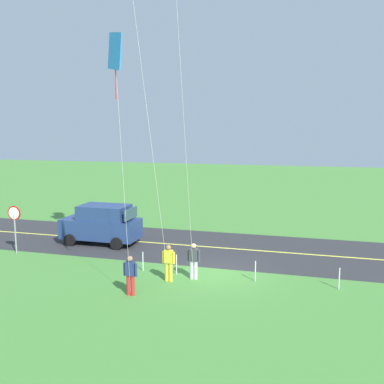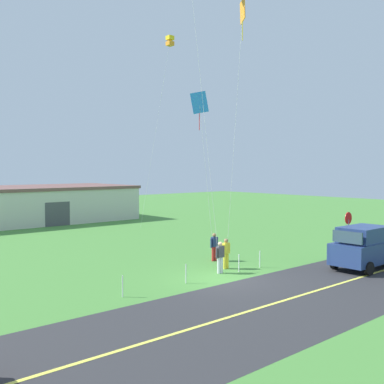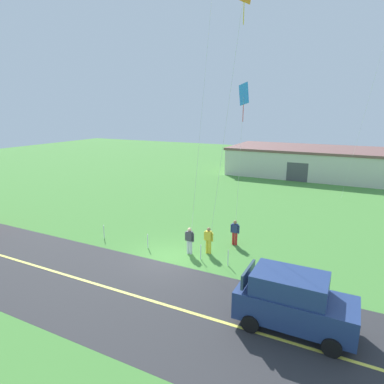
# 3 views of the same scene
# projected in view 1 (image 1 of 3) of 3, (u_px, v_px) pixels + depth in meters

# --- Properties ---
(ground_plane) EXTENTS (120.00, 120.00, 0.10)m
(ground_plane) POSITION_uv_depth(u_px,v_px,m) (216.00, 273.00, 19.34)
(ground_plane) COLOR #478438
(asphalt_road) EXTENTS (120.00, 7.00, 0.00)m
(asphalt_road) POSITION_uv_depth(u_px,v_px,m) (232.00, 249.00, 23.15)
(asphalt_road) COLOR #2D2D30
(asphalt_road) RESTS_ON ground
(road_centre_stripe) EXTENTS (120.00, 0.16, 0.00)m
(road_centre_stripe) POSITION_uv_depth(u_px,v_px,m) (232.00, 249.00, 23.15)
(road_centre_stripe) COLOR #E5E04C
(road_centre_stripe) RESTS_ON asphalt_road
(car_suv_foreground) EXTENTS (4.40, 2.12, 2.24)m
(car_suv_foreground) POSITION_uv_depth(u_px,v_px,m) (102.00, 224.00, 24.05)
(car_suv_foreground) COLOR navy
(car_suv_foreground) RESTS_ON ground
(stop_sign) EXTENTS (0.76, 0.08, 2.56)m
(stop_sign) POSITION_uv_depth(u_px,v_px,m) (14.00, 220.00, 22.00)
(stop_sign) COLOR gray
(stop_sign) RESTS_ON ground
(person_adult_near) EXTENTS (0.58, 0.22, 1.60)m
(person_adult_near) POSITION_uv_depth(u_px,v_px,m) (194.00, 260.00, 18.33)
(person_adult_near) COLOR silver
(person_adult_near) RESTS_ON ground
(person_adult_companion) EXTENTS (0.58, 0.22, 1.60)m
(person_adult_companion) POSITION_uv_depth(u_px,v_px,m) (130.00, 274.00, 16.52)
(person_adult_companion) COLOR red
(person_adult_companion) RESTS_ON ground
(person_child_watcher) EXTENTS (0.58, 0.22, 1.60)m
(person_child_watcher) POSITION_uv_depth(u_px,v_px,m) (169.00, 262.00, 18.07)
(person_child_watcher) COLOR yellow
(person_child_watcher) RESTS_ON ground
(kite_blue_mid) EXTENTS (0.88, 1.51, 9.77)m
(kite_blue_mid) POSITION_uv_depth(u_px,v_px,m) (115.00, 56.00, 14.23)
(kite_blue_mid) COLOR silver
(kite_blue_mid) RESTS_ON ground
(fence_post_0) EXTENTS (0.05, 0.05, 0.90)m
(fence_post_0) POSITION_uv_depth(u_px,v_px,m) (339.00, 279.00, 17.22)
(fence_post_0) COLOR silver
(fence_post_0) RESTS_ON ground
(fence_post_1) EXTENTS (0.05, 0.05, 0.90)m
(fence_post_1) POSITION_uv_depth(u_px,v_px,m) (255.00, 271.00, 18.11)
(fence_post_1) COLOR silver
(fence_post_1) RESTS_ON ground
(fence_post_2) EXTENTS (0.05, 0.05, 0.90)m
(fence_post_2) POSITION_uv_depth(u_px,v_px,m) (176.00, 264.00, 19.04)
(fence_post_2) COLOR silver
(fence_post_2) RESTS_ON ground
(fence_post_3) EXTENTS (0.05, 0.05, 0.90)m
(fence_post_3) POSITION_uv_depth(u_px,v_px,m) (143.00, 261.00, 19.47)
(fence_post_3) COLOR silver
(fence_post_3) RESTS_ON ground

